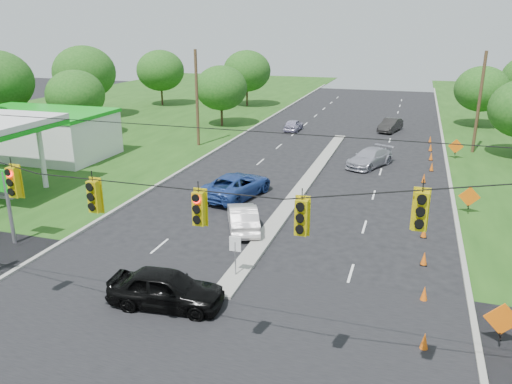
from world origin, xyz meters
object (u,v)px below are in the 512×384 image
(white_sedan, at_px, (243,217))
(blue_pickup, at_px, (237,185))
(black_sedan, at_px, (166,289))
(gas_station, at_px, (28,132))

(white_sedan, bearing_deg, blue_pickup, -90.68)
(black_sedan, relative_size, white_sedan, 1.08)
(white_sedan, distance_m, blue_pickup, 5.73)
(black_sedan, height_order, white_sedan, black_sedan)
(gas_station, relative_size, white_sedan, 4.43)
(gas_station, bearing_deg, black_sedan, -38.63)
(black_sedan, xyz_separation_m, white_sedan, (0.30, 8.70, -0.08))
(gas_station, xyz_separation_m, black_sedan, (21.77, -17.39, -1.76))
(black_sedan, bearing_deg, white_sedan, -7.24)
(black_sedan, distance_m, white_sedan, 8.71)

